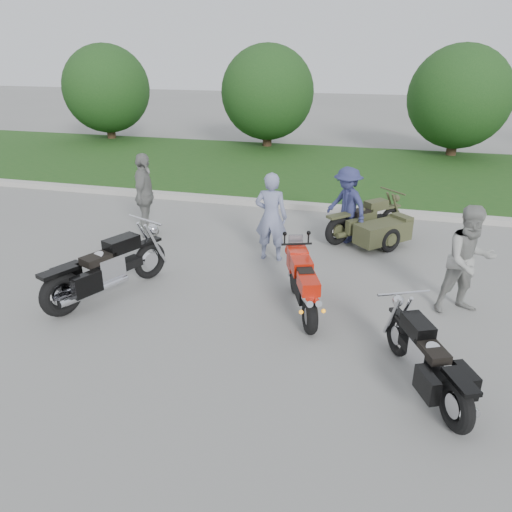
% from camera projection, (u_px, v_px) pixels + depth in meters
% --- Properties ---
extents(ground, '(80.00, 80.00, 0.00)m').
position_uv_depth(ground, '(245.00, 327.00, 7.45)').
color(ground, gray).
rests_on(ground, ground).
extents(curb, '(60.00, 0.30, 0.15)m').
position_uv_depth(curb, '(310.00, 207.00, 12.76)').
color(curb, '#B4B1A9').
rests_on(curb, ground).
extents(grass_strip, '(60.00, 8.00, 0.14)m').
position_uv_depth(grass_strip, '(331.00, 171.00, 16.45)').
color(grass_strip, '#2F531C').
rests_on(grass_strip, ground).
extents(tree_far_left, '(3.60, 3.60, 4.00)m').
position_uv_depth(tree_far_left, '(106.00, 89.00, 21.00)').
color(tree_far_left, '#3F2B1C').
rests_on(tree_far_left, ground).
extents(tree_mid_left, '(3.60, 3.60, 4.00)m').
position_uv_depth(tree_mid_left, '(268.00, 93.00, 19.32)').
color(tree_mid_left, '#3F2B1C').
rests_on(tree_mid_left, ground).
extents(tree_mid_right, '(3.60, 3.60, 4.00)m').
position_uv_depth(tree_mid_right, '(459.00, 97.00, 17.64)').
color(tree_mid_right, '#3F2B1C').
rests_on(tree_mid_right, ground).
extents(sportbike_red, '(0.80, 1.76, 0.87)m').
position_uv_depth(sportbike_red, '(303.00, 283.00, 7.66)').
color(sportbike_red, black).
rests_on(sportbike_red, ground).
extents(cruiser_left, '(1.12, 2.29, 0.94)m').
position_uv_depth(cruiser_left, '(103.00, 271.00, 8.14)').
color(cruiser_left, black).
rests_on(cruiser_left, ground).
extents(cruiser_right, '(1.00, 1.91, 0.79)m').
position_uv_depth(cruiser_right, '(429.00, 363.00, 5.91)').
color(cruiser_right, black).
rests_on(cruiser_right, ground).
extents(cruiser_sidecar, '(1.78, 1.90, 0.81)m').
position_uv_depth(cruiser_sidecar, '(374.00, 227.00, 10.39)').
color(cruiser_sidecar, black).
rests_on(cruiser_sidecar, ground).
extents(person_stripe, '(0.63, 0.42, 1.73)m').
position_uv_depth(person_stripe, '(271.00, 217.00, 9.50)').
color(person_stripe, '#7980A4').
rests_on(person_stripe, ground).
extents(person_grey, '(1.03, 0.94, 1.73)m').
position_uv_depth(person_grey, '(469.00, 261.00, 7.56)').
color(person_grey, gray).
rests_on(person_grey, ground).
extents(person_denim, '(1.18, 1.12, 1.60)m').
position_uv_depth(person_denim, '(347.00, 205.00, 10.41)').
color(person_denim, navy).
rests_on(person_denim, ground).
extents(person_back, '(0.70, 1.14, 1.82)m').
position_uv_depth(person_back, '(145.00, 196.00, 10.68)').
color(person_back, gray).
rests_on(person_back, ground).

